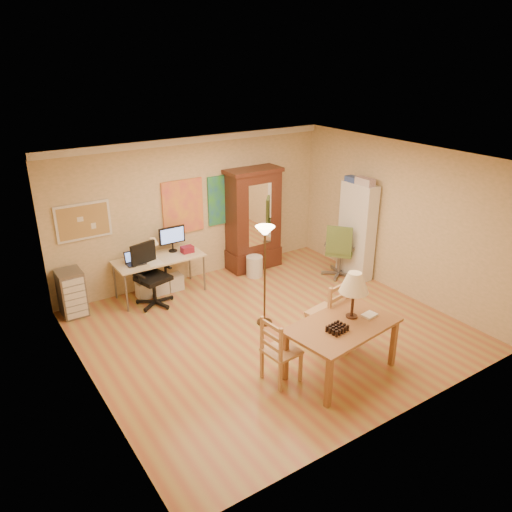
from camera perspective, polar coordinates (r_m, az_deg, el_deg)
floor at (r=8.00m, az=1.67°, el=-8.42°), size 5.50×5.50×0.00m
crown_molding at (r=9.10m, az=-7.30°, el=13.04°), size 5.50×0.08×0.12m
corkboard at (r=8.69m, az=-19.13°, el=3.76°), size 0.90×0.04×0.62m
art_panel_left at (r=9.27m, az=-8.35°, el=5.60°), size 0.80×0.04×1.00m
art_panel_right at (r=9.67m, az=-3.52°, el=6.50°), size 0.75×0.04×0.95m
dining_table at (r=6.76m, az=10.33°, el=-6.34°), size 1.60×1.09×1.40m
ladder_chair_back at (r=7.49m, az=8.27°, el=-6.61°), size 0.57×0.55×1.05m
ladder_chair_left at (r=6.66m, az=2.71°, el=-10.93°), size 0.45×0.47×0.94m
torchiere_lamp at (r=7.60m, az=1.03°, el=1.06°), size 0.30×0.30×1.66m
computer_desk at (r=9.11m, az=-10.85°, el=-1.72°), size 1.56×0.68×1.18m
office_chair_black at (r=8.81m, az=-11.71°, el=-3.68°), size 0.67×0.67×1.09m
office_chair_green at (r=9.82m, az=9.45°, el=-0.71°), size 0.69×0.69×1.08m
drawer_cart at (r=8.80m, az=-20.31°, el=-4.00°), size 0.39×0.47×0.78m
armoire at (r=9.90m, az=-0.31°, el=3.47°), size 1.10×0.52×2.03m
bookshelf at (r=9.67m, az=11.45°, el=2.78°), size 0.28×0.74×1.85m
wastebin at (r=9.72m, az=-0.18°, el=-1.18°), size 0.32×0.32×0.41m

